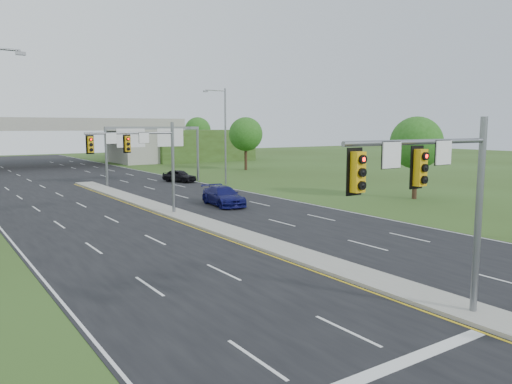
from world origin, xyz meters
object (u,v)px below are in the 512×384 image
at_px(sign_gantry, 153,139).
at_px(car_far_c, 179,176).
at_px(signal_mast_near, 441,188).
at_px(car_far_b, 223,196).
at_px(signal_mast_far, 145,153).
at_px(overpass, 33,145).

relative_size(sign_gantry, car_far_c, 2.63).
bearing_deg(signal_mast_near, car_far_b, 74.19).
height_order(signal_mast_far, car_far_c, signal_mast_far).
xyz_separation_m(signal_mast_far, car_far_c, (12.26, 20.15, -3.95)).
relative_size(signal_mast_near, signal_mast_far, 1.00).
relative_size(car_far_b, car_far_c, 1.26).
distance_m(sign_gantry, car_far_c, 5.57).
xyz_separation_m(signal_mast_near, car_far_b, (7.51, 26.54, -3.90)).
bearing_deg(car_far_c, overpass, 82.87).
bearing_deg(signal_mast_far, overpass, 87.65).
bearing_deg(car_far_b, sign_gantry, 92.35).
xyz_separation_m(signal_mast_far, overpass, (2.26, 55.07, -1.17)).
distance_m(signal_mast_near, car_far_c, 46.95).
xyz_separation_m(signal_mast_near, overpass, (2.26, 80.07, -1.17)).
bearing_deg(car_far_b, car_far_c, 82.47).
xyz_separation_m(signal_mast_near, signal_mast_far, (0.00, 25.00, 0.00)).
distance_m(signal_mast_near, car_far_b, 27.85).
relative_size(signal_mast_far, overpass, 0.09).
distance_m(signal_mast_near, overpass, 80.11).
bearing_deg(car_far_b, signal_mast_far, -161.65).
bearing_deg(signal_mast_near, signal_mast_far, 90.00).
bearing_deg(signal_mast_far, sign_gantry, 65.89).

